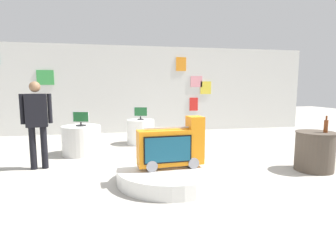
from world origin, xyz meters
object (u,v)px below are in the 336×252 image
at_px(main_display_pedestal, 171,175).
at_px(tv_on_center_rear, 81,119).
at_px(novelty_firetruck_tv, 172,147).
at_px(bottle_on_side_table, 326,126).
at_px(side_table_round, 315,151).
at_px(display_pedestal_center_rear, 82,140).
at_px(tv_on_left_rear, 140,113).
at_px(display_pedestal_left_rear, 141,132).
at_px(shopper_browsing_near_truck, 37,119).

xyz_separation_m(main_display_pedestal, tv_on_center_rear, (-1.62, 2.32, 0.73)).
height_order(novelty_firetruck_tv, bottle_on_side_table, novelty_firetruck_tv).
bearing_deg(side_table_round, display_pedestal_center_rear, 152.93).
bearing_deg(tv_on_left_rear, side_table_round, -47.62).
bearing_deg(main_display_pedestal, novelty_firetruck_tv, -14.28).
bearing_deg(tv_on_left_rear, bottle_on_side_table, -47.38).
bearing_deg(novelty_firetruck_tv, main_display_pedestal, 165.72).
relative_size(novelty_firetruck_tv, tv_on_center_rear, 2.93).
bearing_deg(display_pedestal_left_rear, novelty_firetruck_tv, -87.42).
height_order(display_pedestal_left_rear, shopper_browsing_near_truck, shopper_browsing_near_truck).
bearing_deg(tv_on_left_rear, novelty_firetruck_tv, -87.44).
xyz_separation_m(novelty_firetruck_tv, shopper_browsing_near_truck, (-2.34, 1.27, 0.39)).
bearing_deg(tv_on_left_rear, shopper_browsing_near_truck, -137.60).
height_order(side_table_round, shopper_browsing_near_truck, shopper_browsing_near_truck).
bearing_deg(novelty_firetruck_tv, side_table_round, 1.38).
bearing_deg(display_pedestal_center_rear, main_display_pedestal, -55.08).
bearing_deg(novelty_firetruck_tv, tv_on_center_rear, 125.26).
bearing_deg(display_pedestal_center_rear, side_table_round, -27.07).
bearing_deg(bottle_on_side_table, side_table_round, 139.56).
height_order(tv_on_left_rear, display_pedestal_center_rear, tv_on_left_rear).
relative_size(main_display_pedestal, tv_on_left_rear, 4.81).
relative_size(novelty_firetruck_tv, display_pedestal_left_rear, 1.47).
distance_m(tv_on_left_rear, bottle_on_side_table, 4.49).
bearing_deg(display_pedestal_left_rear, tv_on_center_rear, -147.49).
xyz_separation_m(tv_on_left_rear, tv_on_center_rear, (-1.50, -0.95, -0.03)).
height_order(main_display_pedestal, bottle_on_side_table, bottle_on_side_table).
height_order(main_display_pedestal, display_pedestal_center_rear, display_pedestal_center_rear).
xyz_separation_m(main_display_pedestal, tv_on_left_rear, (-0.12, 3.27, 0.75)).
bearing_deg(shopper_browsing_near_truck, novelty_firetruck_tv, -28.38).
bearing_deg(tv_on_center_rear, shopper_browsing_near_truck, -123.55).
distance_m(tv_on_left_rear, display_pedestal_center_rear, 1.85).
distance_m(display_pedestal_center_rear, bottle_on_side_table, 5.14).
relative_size(tv_on_left_rear, side_table_round, 0.50).
bearing_deg(novelty_firetruck_tv, bottle_on_side_table, -0.64).
distance_m(novelty_firetruck_tv, display_pedestal_left_rear, 3.29).
height_order(display_pedestal_left_rear, display_pedestal_center_rear, same).
relative_size(display_pedestal_left_rear, tv_on_left_rear, 2.04).
xyz_separation_m(novelty_firetruck_tv, tv_on_center_rear, (-1.64, 2.32, 0.26)).
distance_m(display_pedestal_left_rear, side_table_round, 4.34).
bearing_deg(bottle_on_side_table, tv_on_center_rear, 152.56).
height_order(display_pedestal_center_rear, tv_on_center_rear, tv_on_center_rear).
bearing_deg(bottle_on_side_table, display_pedestal_center_rear, 152.53).
xyz_separation_m(bottle_on_side_table, shopper_browsing_near_truck, (-5.24, 1.30, 0.11)).
bearing_deg(main_display_pedestal, shopper_browsing_near_truck, 151.49).
height_order(tv_on_left_rear, shopper_browsing_near_truck, shopper_browsing_near_truck).
distance_m(display_pedestal_left_rear, bottle_on_side_table, 4.52).
bearing_deg(main_display_pedestal, display_pedestal_center_rear, 124.92).
height_order(display_pedestal_left_rear, tv_on_left_rear, tv_on_left_rear).
distance_m(side_table_round, bottle_on_side_table, 0.51).
bearing_deg(main_display_pedestal, bottle_on_side_table, -0.75).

